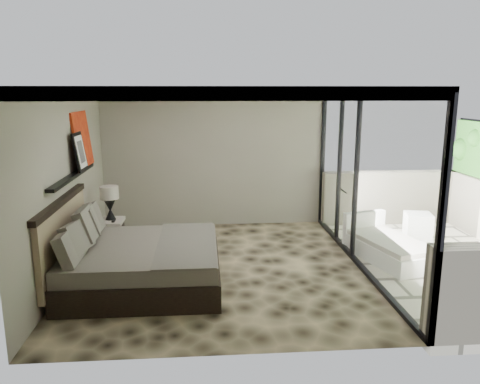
{
  "coord_description": "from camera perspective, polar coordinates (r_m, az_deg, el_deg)",
  "views": [
    {
      "loc": [
        -0.21,
        -6.99,
        2.76
      ],
      "look_at": [
        0.37,
        0.4,
        1.15
      ],
      "focal_mm": 35.0,
      "sensor_mm": 36.0,
      "label": 1
    }
  ],
  "objects": [
    {
      "name": "back_wall",
      "position": [
        9.58,
        -3.17,
        4.11
      ],
      "size": [
        4.5,
        0.02,
        2.8
      ],
      "primitive_type": "cube",
      "color": "gray",
      "rests_on": "floor"
    },
    {
      "name": "table_lamp",
      "position": [
        8.53,
        -15.62,
        -0.75
      ],
      "size": [
        0.33,
        0.33,
        0.6
      ],
      "color": "black",
      "rests_on": "nightstand"
    },
    {
      "name": "glass_wall",
      "position": [
        7.53,
        14.69,
        1.49
      ],
      "size": [
        0.08,
        5.0,
        2.8
      ],
      "primitive_type": "cube",
      "color": "white",
      "rests_on": "floor"
    },
    {
      "name": "ottoman",
      "position": [
        9.57,
        20.86,
        -3.83
      ],
      "size": [
        0.56,
        0.56,
        0.47
      ],
      "primitive_type": "cube",
      "rotation": [
        0.0,
        0.0,
        -0.22
      ],
      "color": "white",
      "rests_on": "terrace_slab"
    },
    {
      "name": "nightstand",
      "position": [
        8.66,
        -15.73,
        -4.93
      ],
      "size": [
        0.66,
        0.66,
        0.53
      ],
      "primitive_type": "cube",
      "rotation": [
        0.0,
        0.0,
        0.28
      ],
      "color": "black",
      "rests_on": "floor"
    },
    {
      "name": "ceiling",
      "position": [
        6.99,
        -2.8,
        12.53
      ],
      "size": [
        4.5,
        5.0,
        0.02
      ],
      "primitive_type": "cube",
      "color": "silver",
      "rests_on": "back_wall"
    },
    {
      "name": "floor",
      "position": [
        7.52,
        -2.58,
        -9.26
      ],
      "size": [
        5.0,
        5.0,
        0.0
      ],
      "primitive_type": "plane",
      "color": "black",
      "rests_on": "ground"
    },
    {
      "name": "abstract_canvas",
      "position": [
        8.12,
        -18.7,
        6.1
      ],
      "size": [
        0.13,
        0.9,
        0.9
      ],
      "primitive_type": "cube",
      "rotation": [
        0.0,
        -0.1,
        0.0
      ],
      "color": "#C35C10",
      "rests_on": "picture_ledge"
    },
    {
      "name": "picture_ledge",
      "position": [
        7.46,
        -19.71,
        1.85
      ],
      "size": [
        0.12,
        2.2,
        0.05
      ],
      "primitive_type": "cube",
      "color": "black",
      "rests_on": "left_wall"
    },
    {
      "name": "framed_print",
      "position": [
        7.73,
        -18.96,
        4.68
      ],
      "size": [
        0.11,
        0.5,
        0.6
      ],
      "primitive_type": "cube",
      "rotation": [
        0.0,
        -0.14,
        0.0
      ],
      "color": "black",
      "rests_on": "picture_ledge"
    },
    {
      "name": "left_wall",
      "position": [
        7.4,
        -20.3,
        0.93
      ],
      "size": [
        0.02,
        5.0,
        2.8
      ],
      "primitive_type": "cube",
      "color": "gray",
      "rests_on": "floor"
    },
    {
      "name": "lounger",
      "position": [
        8.24,
        17.57,
        -6.42
      ],
      "size": [
        1.2,
        1.78,
        0.64
      ],
      "rotation": [
        0.0,
        0.0,
        0.26
      ],
      "color": "white",
      "rests_on": "terrace_slab"
    },
    {
      "name": "terrace_slab",
      "position": [
        8.51,
        23.83,
        -8.15
      ],
      "size": [
        3.0,
        5.0,
        0.12
      ],
      "primitive_type": "cube",
      "color": "#BBB79F",
      "rests_on": "ground"
    },
    {
      "name": "bed",
      "position": [
        6.96,
        -12.57,
        -8.19
      ],
      "size": [
        2.22,
        2.15,
        1.23
      ],
      "color": "black",
      "rests_on": "floor"
    }
  ]
}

